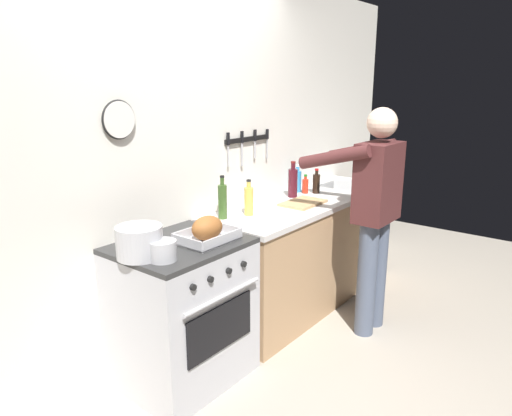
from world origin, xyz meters
TOP-DOWN VIEW (x-y plane):
  - wall_back at (-0.00, 1.35)m, footprint 6.00×0.13m
  - counter_block at (1.21, 0.99)m, footprint 2.03×0.65m
  - stove at (-0.22, 0.99)m, footprint 0.76×0.67m
  - person_cook at (1.08, 0.36)m, footprint 0.51×0.63m
  - roasting_pan at (-0.09, 0.88)m, footprint 0.35×0.26m
  - stock_pot at (-0.51, 0.99)m, footprint 0.25×0.25m
  - saucepan at (-0.47, 0.85)m, footprint 0.15×0.15m
  - cutting_board at (1.02, 0.92)m, footprint 0.36×0.24m
  - bottle_cooking_oil at (0.51, 1.05)m, footprint 0.06×0.06m
  - bottle_wine_red at (1.17, 1.12)m, footprint 0.08×0.08m
  - bottle_hot_sauce at (1.35, 1.11)m, footprint 0.05×0.05m
  - bottle_soy_sauce at (1.41, 1.04)m, footprint 0.06×0.06m
  - bottle_olive_oil at (0.33, 1.14)m, footprint 0.06×0.06m
  - bottle_dish_soap at (1.35, 1.19)m, footprint 0.07×0.07m

SIDE VIEW (x-z plane):
  - stove at x=-0.22m, z-range 0.00..0.90m
  - counter_block at x=1.21m, z-range 0.01..0.91m
  - cutting_board at x=1.02m, z-range 0.90..0.92m
  - person_cook at x=1.08m, z-range 0.12..1.78m
  - saucepan at x=-0.47m, z-range 0.90..1.01m
  - bottle_hot_sauce at x=1.35m, z-range 0.89..1.05m
  - roasting_pan at x=-0.09m, z-range 0.89..1.04m
  - stock_pot at x=-0.51m, z-range 0.90..1.08m
  - bottle_soy_sauce at x=1.41m, z-range 0.88..1.09m
  - bottle_dish_soap at x=1.35m, z-range 0.88..1.12m
  - bottle_cooking_oil at x=0.51m, z-range 0.88..1.14m
  - bottle_wine_red at x=1.17m, z-range 0.88..1.17m
  - bottle_olive_oil at x=0.33m, z-range 0.88..1.18m
  - wall_back at x=0.00m, z-range 0.00..2.60m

